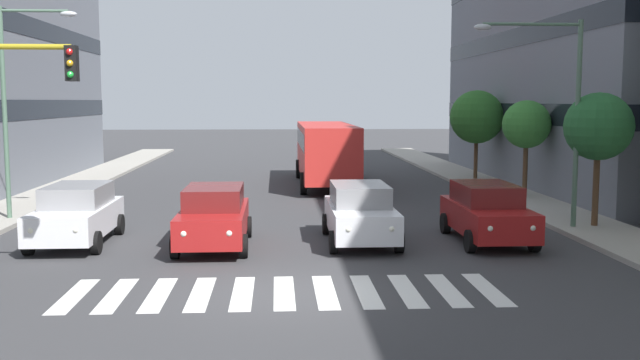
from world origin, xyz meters
The scene contains 13 objects.
ground_plane centered at (0.00, 0.00, 0.00)m, with size 180.00×180.00×0.00m, color #38383A.
building_left_block_0 centered at (-15.36, -19.74, 8.96)m, with size 8.16×23.56×17.92m.
crosswalk_markings centered at (0.00, 0.00, 0.00)m, with size 9.45×2.80×0.01m.
car_0 centered at (-6.05, -5.29, 0.89)m, with size 2.02×4.44×1.72m.
car_1 centered at (-2.29, -5.39, 0.89)m, with size 2.02×4.44×1.72m.
car_2 centered at (1.94, -5.03, 0.89)m, with size 2.02×4.44×1.72m.
car_3 centered at (5.96, -5.71, 0.89)m, with size 2.02×4.44×1.72m.
bus_behind_traffic centered at (-2.29, -20.00, 1.86)m, with size 2.78×10.50×3.00m.
street_lamp_left centered at (-8.70, -6.83, 4.24)m, with size 3.46×0.28×6.51m.
street_lamp_right centered at (8.93, -9.67, 4.49)m, with size 2.61×0.28×7.15m.
street_tree_1 centered at (-10.09, -6.96, 3.32)m, with size 2.17×2.17×4.28m.
street_tree_2 centered at (-10.29, -14.07, 3.16)m, with size 2.01×2.01×4.04m.
street_tree_3 centered at (-10.14, -20.98, 3.32)m, with size 2.74×2.74×4.55m.
Camera 1 is at (0.14, 15.17, 4.15)m, focal length 40.03 mm.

